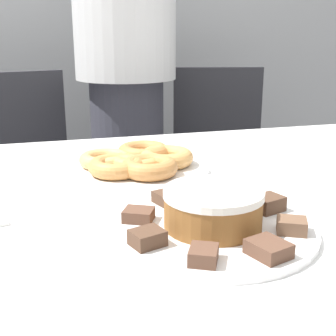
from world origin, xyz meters
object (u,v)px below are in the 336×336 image
(person_standing, at_px, (126,67))
(frosted_cake, at_px, (213,208))
(office_chair_right, at_px, (220,178))
(plate_cake, at_px, (213,229))
(plate_donuts, at_px, (137,170))
(office_chair_left, at_px, (30,195))

(person_standing, distance_m, frosted_cake, 1.19)
(person_standing, bearing_deg, office_chair_right, -3.05)
(office_chair_right, bearing_deg, plate_cake, -98.65)
(office_chair_right, distance_m, frosted_cake, 1.30)
(plate_donuts, bearing_deg, office_chair_right, 56.11)
(office_chair_left, height_order, office_chair_right, same)
(person_standing, xyz_separation_m, office_chair_right, (0.40, -0.02, -0.48))
(office_chair_left, bearing_deg, frosted_cake, -87.43)
(person_standing, relative_size, frosted_cake, 10.54)
(person_standing, distance_m, plate_cake, 1.19)
(person_standing, relative_size, plate_cake, 5.04)
(plate_donuts, distance_m, frosted_cake, 0.36)
(plate_cake, relative_size, plate_donuts, 1.01)
(office_chair_right, xyz_separation_m, plate_donuts, (-0.53, -0.80, 0.31))
(person_standing, xyz_separation_m, office_chair_left, (-0.40, -0.02, -0.48))
(office_chair_left, xyz_separation_m, plate_donuts, (0.26, -0.80, 0.31))
(person_standing, relative_size, office_chair_right, 1.94)
(person_standing, distance_m, office_chair_left, 0.63)
(plate_donuts, xyz_separation_m, frosted_cake, (0.05, -0.36, 0.04))
(person_standing, distance_m, plate_donuts, 0.85)
(person_standing, bearing_deg, office_chair_left, -176.99)
(office_chair_right, height_order, plate_donuts, office_chair_right)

